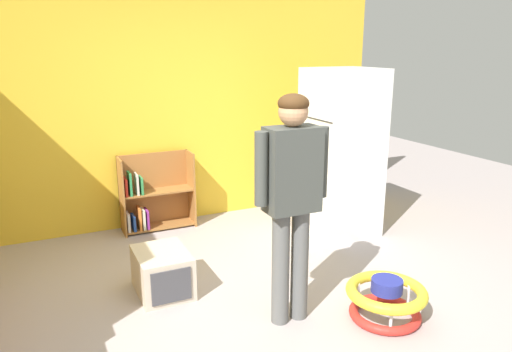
% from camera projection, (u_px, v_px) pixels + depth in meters
% --- Properties ---
extents(ground_plane, '(12.00, 12.00, 0.00)m').
position_uv_depth(ground_plane, '(258.00, 314.00, 3.72)').
color(ground_plane, '#A79A98').
rests_on(ground_plane, ground).
extents(back_wall, '(5.20, 0.06, 2.70)m').
position_uv_depth(back_wall, '(169.00, 106.00, 5.40)').
color(back_wall, yellow).
rests_on(back_wall, ground).
extents(refrigerator, '(0.73, 0.68, 1.78)m').
position_uv_depth(refrigerator, '(341.00, 153.00, 5.16)').
color(refrigerator, white).
rests_on(refrigerator, ground).
extents(bookshelf, '(0.80, 0.28, 0.85)m').
position_uv_depth(bookshelf, '(152.00, 197.00, 5.39)').
color(bookshelf, '#9C6631').
rests_on(bookshelf, ground).
extents(standing_person, '(0.57, 0.22, 1.69)m').
position_uv_depth(standing_person, '(292.00, 190.00, 3.39)').
color(standing_person, '#575857').
rests_on(standing_person, ground).
extents(baby_walker, '(0.60, 0.60, 0.32)m').
position_uv_depth(baby_walker, '(386.00, 299.00, 3.63)').
color(baby_walker, red).
rests_on(baby_walker, ground).
extents(pet_carrier, '(0.42, 0.55, 0.36)m').
position_uv_depth(pet_carrier, '(163.00, 272.00, 4.01)').
color(pet_carrier, beige).
rests_on(pet_carrier, ground).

